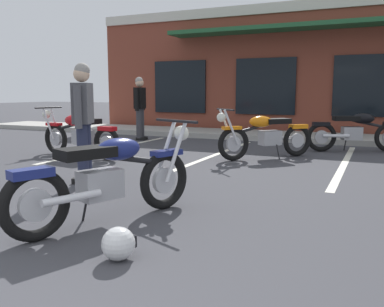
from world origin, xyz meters
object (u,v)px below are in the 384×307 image
object	(u,v)px
motorcycle_silver_naked	(79,134)
helmet_on_pavement	(119,244)
motorcycle_foreground_classic	(109,176)
motorcycle_red_sportbike	(266,135)
person_in_black_shirt	(140,104)
person_by_back_row	(83,116)
motorcycle_black_cruiser	(357,130)

from	to	relation	value
motorcycle_silver_naked	helmet_on_pavement	size ratio (longest dim) A/B	8.09
motorcycle_foreground_classic	motorcycle_red_sportbike	size ratio (longest dim) A/B	1.19
motorcycle_silver_naked	person_in_black_shirt	xyz separation A→B (m)	(-0.46, 3.04, 0.49)
motorcycle_foreground_classic	helmet_on_pavement	bearing A→B (deg)	-50.86
person_by_back_row	motorcycle_foreground_classic	bearing A→B (deg)	-44.31
person_in_black_shirt	motorcycle_red_sportbike	bearing A→B (deg)	-24.05
motorcycle_silver_naked	person_in_black_shirt	distance (m)	3.12
motorcycle_foreground_classic	person_by_back_row	world-z (taller)	person_by_back_row
motorcycle_black_cruiser	helmet_on_pavement	xyz separation A→B (m)	(-1.34, -6.98, -0.33)
motorcycle_black_cruiser	person_in_black_shirt	world-z (taller)	person_in_black_shirt
motorcycle_red_sportbike	motorcycle_black_cruiser	bearing A→B (deg)	47.51
motorcycle_foreground_classic	person_by_back_row	bearing A→B (deg)	135.69
helmet_on_pavement	person_by_back_row	bearing A→B (deg)	133.56
person_by_back_row	helmet_on_pavement	xyz separation A→B (m)	(2.02, -2.12, -0.82)
helmet_on_pavement	person_in_black_shirt	bearing A→B (deg)	120.24
motorcycle_black_cruiser	motorcycle_silver_naked	size ratio (longest dim) A/B	0.95
motorcycle_red_sportbike	motorcycle_silver_naked	size ratio (longest dim) A/B	0.80
person_in_black_shirt	helmet_on_pavement	world-z (taller)	person_in_black_shirt
motorcycle_red_sportbike	person_by_back_row	distance (m)	3.67
helmet_on_pavement	motorcycle_foreground_classic	bearing A→B (deg)	129.14
motorcycle_red_sportbike	motorcycle_black_cruiser	distance (m)	2.30
person_in_black_shirt	person_by_back_row	distance (m)	5.30
motorcycle_foreground_classic	helmet_on_pavement	xyz separation A→B (m)	(0.60, -0.74, -0.33)
person_in_black_shirt	person_by_back_row	xyz separation A→B (m)	(2.06, -4.88, 0.00)
motorcycle_black_cruiser	person_by_back_row	world-z (taller)	person_by_back_row
motorcycle_foreground_classic	person_in_black_shirt	bearing A→B (deg)	119.06
motorcycle_black_cruiser	motorcycle_silver_naked	distance (m)	5.81
motorcycle_silver_naked	person_by_back_row	world-z (taller)	person_by_back_row
motorcycle_foreground_classic	helmet_on_pavement	size ratio (longest dim) A/B	7.72
motorcycle_foreground_classic	motorcycle_red_sportbike	distance (m)	4.55
motorcycle_red_sportbike	motorcycle_black_cruiser	size ratio (longest dim) A/B	0.84
motorcycle_foreground_classic	person_in_black_shirt	distance (m)	7.18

